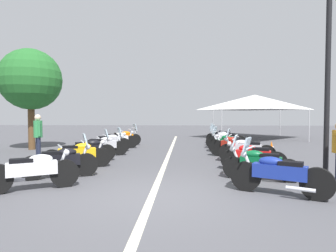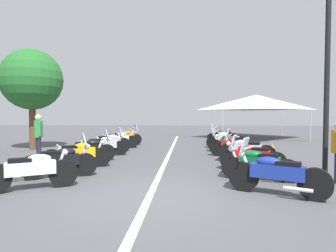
% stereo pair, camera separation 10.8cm
% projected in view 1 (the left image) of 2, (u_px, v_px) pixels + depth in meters
% --- Properties ---
extents(ground_plane, '(80.00, 80.00, 0.00)m').
position_uv_depth(ground_plane, '(152.00, 196.00, 6.05)').
color(ground_plane, '#4C4C51').
extents(lane_centre_stripe, '(22.04, 0.16, 0.01)m').
position_uv_depth(lane_centre_stripe, '(168.00, 157.00, 11.77)').
color(lane_centre_stripe, beige).
rests_on(lane_centre_stripe, ground_plane).
extents(motorcycle_left_row_0, '(1.18, 1.85, 1.01)m').
position_uv_depth(motorcycle_left_row_0, '(33.00, 170.00, 6.52)').
color(motorcycle_left_row_0, black).
rests_on(motorcycle_left_row_0, ground_plane).
extents(motorcycle_left_row_1, '(1.05, 1.90, 1.21)m').
position_uv_depth(motorcycle_left_row_1, '(61.00, 161.00, 7.81)').
color(motorcycle_left_row_1, black).
rests_on(motorcycle_left_row_1, ground_plane).
extents(motorcycle_left_row_2, '(1.03, 2.06, 1.00)m').
position_uv_depth(motorcycle_left_row_2, '(78.00, 154.00, 9.26)').
color(motorcycle_left_row_2, black).
rests_on(motorcycle_left_row_2, ground_plane).
extents(motorcycle_left_row_3, '(1.02, 1.86, 1.20)m').
position_uv_depth(motorcycle_left_row_3, '(89.00, 149.00, 10.54)').
color(motorcycle_left_row_3, black).
rests_on(motorcycle_left_row_3, ground_plane).
extents(motorcycle_left_row_4, '(1.16, 1.98, 1.20)m').
position_uv_depth(motorcycle_left_row_4, '(103.00, 145.00, 11.91)').
color(motorcycle_left_row_4, black).
rests_on(motorcycle_left_row_4, ground_plane).
extents(motorcycle_left_row_5, '(1.05, 1.94, 1.00)m').
position_uv_depth(motorcycle_left_row_5, '(109.00, 142.00, 13.26)').
color(motorcycle_left_row_5, black).
rests_on(motorcycle_left_row_5, ground_plane).
extents(motorcycle_left_row_6, '(0.91, 2.04, 1.01)m').
position_uv_depth(motorcycle_left_row_6, '(118.00, 140.00, 14.61)').
color(motorcycle_left_row_6, black).
rests_on(motorcycle_left_row_6, ground_plane).
extents(motorcycle_left_row_7, '(1.25, 1.88, 1.21)m').
position_uv_depth(motorcycle_left_row_7, '(123.00, 137.00, 15.96)').
color(motorcycle_left_row_7, black).
rests_on(motorcycle_left_row_7, ground_plane).
extents(motorcycle_right_row_0, '(1.13, 1.95, 1.23)m').
position_uv_depth(motorcycle_right_row_0, '(278.00, 173.00, 6.13)').
color(motorcycle_right_row_0, black).
rests_on(motorcycle_right_row_0, ground_plane).
extents(motorcycle_right_row_1, '(0.89, 1.95, 1.19)m').
position_uv_depth(motorcycle_right_row_1, '(259.00, 163.00, 7.55)').
color(motorcycle_right_row_1, black).
rests_on(motorcycle_right_row_1, ground_plane).
extents(motorcycle_right_row_2, '(0.90, 1.94, 1.00)m').
position_uv_depth(motorcycle_right_row_2, '(252.00, 156.00, 8.76)').
color(motorcycle_right_row_2, black).
rests_on(motorcycle_right_row_2, ground_plane).
extents(motorcycle_right_row_3, '(0.87, 2.00, 1.22)m').
position_uv_depth(motorcycle_right_row_3, '(246.00, 150.00, 10.33)').
color(motorcycle_right_row_3, black).
rests_on(motorcycle_right_row_3, ground_plane).
extents(motorcycle_right_row_4, '(1.00, 1.93, 1.02)m').
position_uv_depth(motorcycle_right_row_4, '(234.00, 146.00, 11.66)').
color(motorcycle_right_row_4, black).
rests_on(motorcycle_right_row_4, ground_plane).
extents(motorcycle_right_row_5, '(1.07, 2.02, 1.19)m').
position_uv_depth(motorcycle_right_row_5, '(230.00, 143.00, 12.99)').
color(motorcycle_right_row_5, black).
rests_on(motorcycle_right_row_5, ground_plane).
extents(motorcycle_right_row_6, '(1.06, 2.06, 1.21)m').
position_uv_depth(motorcycle_right_row_6, '(226.00, 140.00, 14.42)').
color(motorcycle_right_row_6, black).
rests_on(motorcycle_right_row_6, ground_plane).
extents(motorcycle_right_row_7, '(0.90, 2.10, 1.19)m').
position_uv_depth(motorcycle_right_row_7, '(225.00, 138.00, 15.67)').
color(motorcycle_right_row_7, black).
rests_on(motorcycle_right_row_7, ground_plane).
extents(motorcycle_right_row_8, '(0.98, 1.88, 1.20)m').
position_uv_depth(motorcycle_right_row_8, '(222.00, 136.00, 17.03)').
color(motorcycle_right_row_8, black).
rests_on(motorcycle_right_row_8, ground_plane).
extents(street_lamp_twin_globe, '(0.32, 1.22, 5.34)m').
position_uv_depth(street_lamp_twin_globe, '(328.00, 47.00, 7.78)').
color(street_lamp_twin_globe, black).
rests_on(street_lamp_twin_globe, ground_plane).
extents(traffic_cone_0, '(0.36, 0.36, 0.61)m').
position_uv_depth(traffic_cone_0, '(271.00, 148.00, 12.22)').
color(traffic_cone_0, orange).
rests_on(traffic_cone_0, ground_plane).
extents(bystander_0, '(0.43, 0.37, 1.75)m').
position_uv_depth(bystander_0, '(38.00, 133.00, 10.95)').
color(bystander_0, '#1E2338').
rests_on(bystander_0, ground_plane).
extents(roadside_tree_0, '(3.00, 3.00, 4.99)m').
position_uv_depth(roadside_tree_0, '(31.00, 80.00, 14.05)').
color(roadside_tree_0, brown).
rests_on(roadside_tree_0, ground_plane).
extents(event_tent, '(6.12, 6.12, 3.20)m').
position_uv_depth(event_tent, '(255.00, 102.00, 20.89)').
color(event_tent, white).
rests_on(event_tent, ground_plane).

